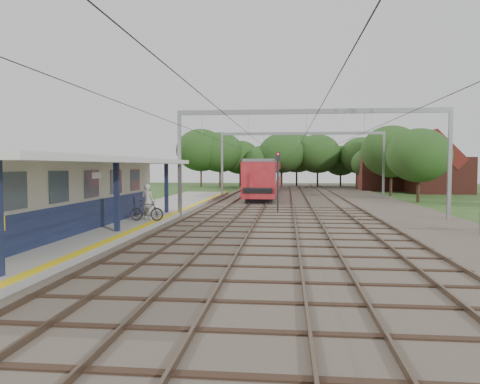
{
  "coord_description": "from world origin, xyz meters",
  "views": [
    {
      "loc": [
        2.04,
        -15.06,
        3.39
      ],
      "look_at": [
        -1.24,
        17.14,
        1.6
      ],
      "focal_mm": 35.0,
      "sensor_mm": 36.0,
      "label": 1
    }
  ],
  "objects": [
    {
      "name": "person",
      "position": [
        -5.94,
        10.99,
        1.37
      ],
      "size": [
        0.85,
        0.68,
        2.03
      ],
      "primitive_type": "imported",
      "rotation": [
        0.0,
        0.0,
        2.84
      ],
      "color": "beige",
      "rests_on": "platform"
    },
    {
      "name": "bicycle",
      "position": [
        -5.74,
        10.11,
        0.93
      ],
      "size": [
        1.96,
        0.65,
        1.16
      ],
      "primitive_type": "imported",
      "rotation": [
        0.0,
        0.0,
        1.51
      ],
      "color": "black",
      "rests_on": "platform"
    },
    {
      "name": "house_near",
      "position": [
        21.0,
        46.0,
        2.99
      ],
      "size": [
        7.0,
        6.12,
        7.89
      ],
      "color": "brown",
      "rests_on": "ground"
    },
    {
      "name": "catenary_system",
      "position": [
        3.39,
        25.28,
        5.51
      ],
      "size": [
        17.22,
        88.0,
        7.0
      ],
      "color": "gray",
      "rests_on": "ground"
    },
    {
      "name": "platform",
      "position": [
        -7.5,
        14.0,
        0.17
      ],
      "size": [
        5.0,
        52.0,
        0.35
      ],
      "primitive_type": "cube",
      "color": "gray",
      "rests_on": "ground"
    },
    {
      "name": "train",
      "position": [
        -0.5,
        43.6,
        2.19
      ],
      "size": [
        3.0,
        37.35,
        3.93
      ],
      "color": "black",
      "rests_on": "ballast_bed"
    },
    {
      "name": "yellow_stripe",
      "position": [
        -5.25,
        14.0,
        0.35
      ],
      "size": [
        0.45,
        52.0,
        0.01
      ],
      "primitive_type": "cube",
      "color": "yellow",
      "rests_on": "platform"
    },
    {
      "name": "canopy",
      "position": [
        -7.77,
        6.0,
        3.64
      ],
      "size": [
        6.4,
        20.0,
        3.44
      ],
      "color": "#111836",
      "rests_on": "platform"
    },
    {
      "name": "ballast_bed",
      "position": [
        4.0,
        30.0,
        0.05
      ],
      "size": [
        18.0,
        90.0,
        0.1
      ],
      "primitive_type": "cube",
      "color": "#473D33",
      "rests_on": "ground"
    },
    {
      "name": "ground",
      "position": [
        0.0,
        0.0,
        0.0
      ],
      "size": [
        160.0,
        160.0,
        0.0
      ],
      "primitive_type": "plane",
      "color": "#2D4C1E",
      "rests_on": "ground"
    },
    {
      "name": "tree_band",
      "position": [
        3.84,
        57.12,
        4.92
      ],
      "size": [
        31.72,
        30.88,
        8.82
      ],
      "color": "#382619",
      "rests_on": "ground"
    },
    {
      "name": "house_far",
      "position": [
        16.0,
        52.0,
        3.23
      ],
      "size": [
        8.0,
        6.12,
        8.66
      ],
      "color": "brown",
      "rests_on": "ground"
    },
    {
      "name": "rail_tracks",
      "position": [
        1.5,
        30.0,
        0.18
      ],
      "size": [
        11.8,
        88.0,
        0.15
      ],
      "color": "brown",
      "rests_on": "ballast_bed"
    },
    {
      "name": "signal_post",
      "position": [
        1.35,
        18.26,
        2.76
      ],
      "size": [
        0.32,
        0.28,
        4.38
      ],
      "rotation": [
        0.0,
        0.0,
        0.15
      ],
      "color": "black",
      "rests_on": "ground"
    },
    {
      "name": "station_building",
      "position": [
        -8.88,
        7.0,
        2.04
      ],
      "size": [
        3.41,
        18.0,
        3.4
      ],
      "color": "beige",
      "rests_on": "platform"
    }
  ]
}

